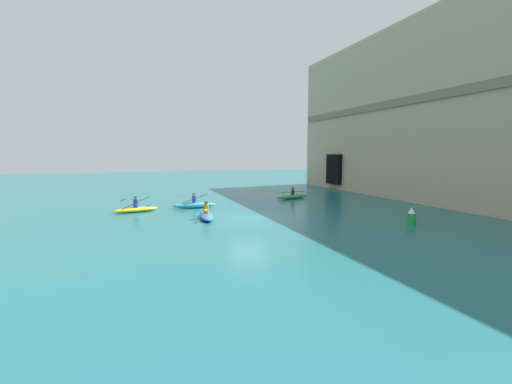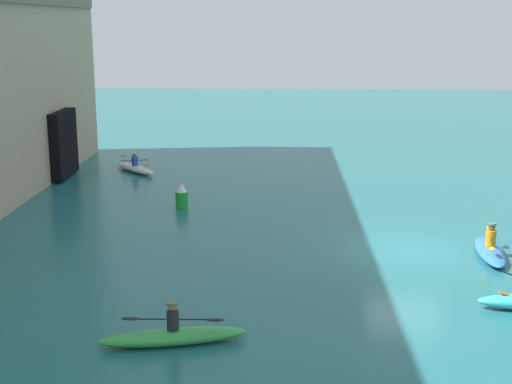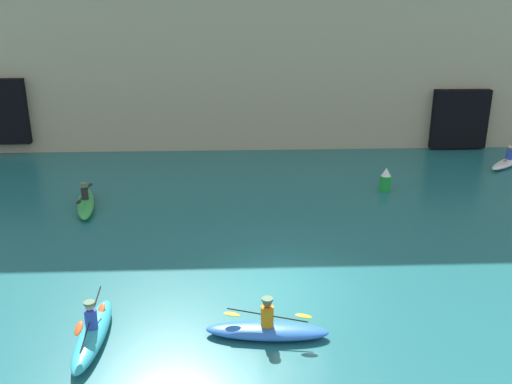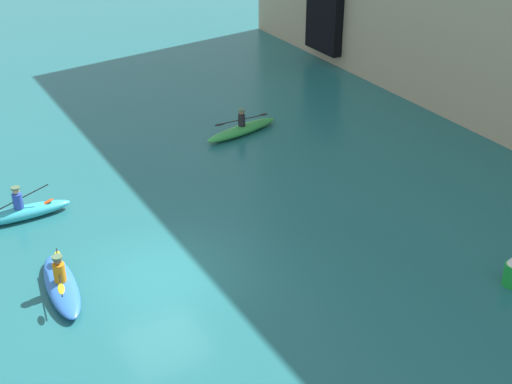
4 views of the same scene
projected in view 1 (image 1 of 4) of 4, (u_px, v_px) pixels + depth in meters
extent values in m
plane|color=#1E6066|center=(248.00, 218.00, 22.31)|extent=(120.00, 120.00, 0.00)
cube|color=tan|center=(447.00, 110.00, 28.43)|extent=(39.26, 5.26, 15.58)
cube|color=#7C6E59|center=(423.00, 98.00, 27.45)|extent=(38.47, 0.24, 0.68)
cube|color=black|center=(335.00, 169.00, 39.84)|extent=(2.61, 0.70, 3.46)
ellipsoid|color=yellow|center=(136.00, 210.00, 24.46)|extent=(1.34, 3.16, 0.35)
cylinder|color=#2D47B7|center=(136.00, 203.00, 24.40)|extent=(0.35, 0.35, 0.57)
sphere|color=tan|center=(136.00, 198.00, 24.36)|extent=(0.22, 0.22, 0.22)
cylinder|color=#4C6B4C|center=(136.00, 197.00, 24.35)|extent=(0.28, 0.28, 0.06)
cylinder|color=black|center=(136.00, 203.00, 24.40)|extent=(0.86, 1.86, 0.74)
ellipsoid|color=black|center=(123.00, 200.00, 23.75)|extent=(0.34, 0.47, 0.19)
ellipsoid|color=black|center=(148.00, 206.00, 25.05)|extent=(0.34, 0.47, 0.19)
ellipsoid|color=green|center=(293.00, 197.00, 31.65)|extent=(1.40, 3.61, 0.38)
cylinder|color=#232328|center=(293.00, 192.00, 31.60)|extent=(0.29, 0.29, 0.47)
sphere|color=#9E704C|center=(293.00, 188.00, 31.56)|extent=(0.22, 0.22, 0.22)
cylinder|color=#4C6B4C|center=(293.00, 187.00, 31.55)|extent=(0.28, 0.28, 0.06)
cylinder|color=black|center=(293.00, 192.00, 31.60)|extent=(0.06, 2.27, 0.05)
ellipsoid|color=black|center=(303.00, 191.00, 31.94)|extent=(0.18, 0.44, 0.05)
ellipsoid|color=black|center=(283.00, 192.00, 31.26)|extent=(0.18, 0.44, 0.05)
ellipsoid|color=blue|center=(206.00, 216.00, 22.05)|extent=(3.28, 1.10, 0.34)
cylinder|color=orange|center=(206.00, 209.00, 22.00)|extent=(0.33, 0.33, 0.56)
sphere|color=brown|center=(206.00, 203.00, 21.96)|extent=(0.24, 0.24, 0.24)
cylinder|color=#4C6B4C|center=(206.00, 201.00, 21.95)|extent=(0.29, 0.29, 0.06)
cylinder|color=black|center=(206.00, 209.00, 22.00)|extent=(2.08, 0.50, 0.21)
ellipsoid|color=yellow|center=(207.00, 208.00, 22.94)|extent=(0.47, 0.27, 0.09)
ellipsoid|color=yellow|center=(206.00, 210.00, 21.06)|extent=(0.47, 0.27, 0.09)
ellipsoid|color=#33B2C6|center=(194.00, 205.00, 26.24)|extent=(0.73, 3.30, 0.43)
cylinder|color=#2D47B7|center=(194.00, 199.00, 26.19)|extent=(0.32, 0.32, 0.51)
sphere|color=tan|center=(194.00, 194.00, 26.14)|extent=(0.23, 0.23, 0.23)
cylinder|color=#4C6B4C|center=(194.00, 193.00, 26.13)|extent=(0.29, 0.29, 0.06)
cylinder|color=black|center=(194.00, 199.00, 26.18)|extent=(0.15, 2.04, 0.69)
ellipsoid|color=#D84C19|center=(206.00, 202.00, 26.47)|extent=(0.20, 0.44, 0.18)
ellipsoid|color=#D84C19|center=(182.00, 195.00, 25.90)|extent=(0.20, 0.44, 0.18)
cylinder|color=green|center=(411.00, 219.00, 20.09)|extent=(0.51, 0.51, 0.69)
cone|color=white|center=(412.00, 210.00, 20.03)|extent=(0.43, 0.43, 0.37)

